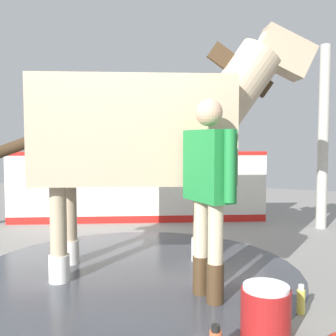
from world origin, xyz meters
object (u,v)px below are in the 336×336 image
handler (208,184)px  wash_bucket (266,311)px  bottle_shampoo (301,300)px  horse (145,132)px

handler → wash_bucket: (0.57, -0.48, -0.82)m
handler → bottle_shampoo: (0.77, -0.00, -0.89)m
handler → bottle_shampoo: 1.18m
wash_bucket → bottle_shampoo: size_ratio=1.55×
horse → wash_bucket: size_ratio=8.24×
wash_bucket → bottle_shampoo: wash_bucket is taller
horse → handler: size_ratio=1.75×
handler → wash_bucket: 1.11m
horse → wash_bucket: 2.10m
wash_bucket → horse: bearing=146.5°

